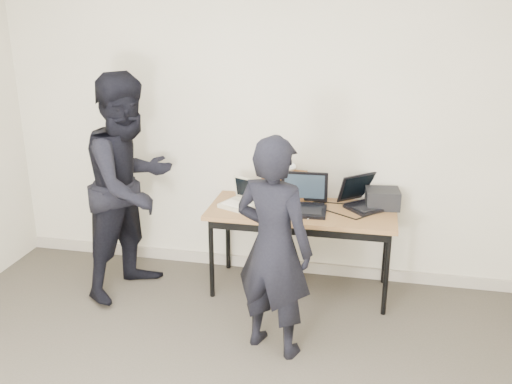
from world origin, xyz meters
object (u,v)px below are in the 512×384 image
(laptop_center, at_px, (303,202))
(person_typist, at_px, (274,247))
(person_observer, at_px, (131,186))
(desk, at_px, (301,217))
(equipment_box, at_px, (382,198))
(laptop_beige, at_px, (241,201))
(leather_satchel, at_px, (284,185))
(laptop_right, at_px, (365,200))

(laptop_center, relative_size, person_typist, 0.26)
(person_typist, bearing_deg, person_observer, -6.46)
(desk, height_order, laptop_center, laptop_center)
(equipment_box, xyz_separation_m, person_observer, (-1.98, -0.43, 0.11))
(desk, xyz_separation_m, laptop_beige, (-0.50, -0.02, 0.10))
(laptop_beige, relative_size, leather_satchel, 0.95)
(laptop_center, relative_size, person_observer, 0.22)
(laptop_beige, relative_size, person_observer, 0.19)
(laptop_beige, height_order, person_observer, person_observer)
(leather_satchel, bearing_deg, laptop_right, -0.36)
(laptop_center, xyz_separation_m, person_typist, (-0.08, -0.87, -0.02))
(desk, distance_m, person_observer, 1.39)
(equipment_box, height_order, person_typist, person_typist)
(equipment_box, bearing_deg, desk, -163.06)
(laptop_right, height_order, equipment_box, laptop_right)
(equipment_box, bearing_deg, laptop_center, -163.56)
(person_observer, bearing_deg, person_typist, -94.79)
(laptop_center, distance_m, leather_satchel, 0.30)
(person_observer, bearing_deg, leather_satchel, -46.90)
(laptop_center, height_order, leather_satchel, laptop_center)
(laptop_beige, bearing_deg, person_typist, -39.59)
(laptop_center, relative_size, equipment_box, 1.50)
(laptop_center, bearing_deg, laptop_right, 17.48)
(person_observer, bearing_deg, laptop_right, -55.63)
(laptop_center, bearing_deg, leather_satchel, 127.90)
(laptop_center, relative_size, leather_satchel, 1.07)
(laptop_right, bearing_deg, desk, 159.21)
(person_typist, xyz_separation_m, person_observer, (-1.28, 0.62, 0.14))
(leather_satchel, relative_size, person_typist, 0.24)
(person_typist, bearing_deg, laptop_beige, -43.81)
(laptop_right, bearing_deg, equipment_box, -39.92)
(laptop_center, xyz_separation_m, equipment_box, (0.62, 0.18, 0.01))
(laptop_right, height_order, person_typist, person_typist)
(laptop_beige, height_order, laptop_center, laptop_center)
(laptop_right, relative_size, leather_satchel, 1.30)
(laptop_center, bearing_deg, equipment_box, 13.55)
(laptop_beige, distance_m, laptop_center, 0.51)
(equipment_box, height_order, person_observer, person_observer)
(laptop_center, height_order, equipment_box, laptop_center)
(person_typist, bearing_deg, equipment_box, -104.00)
(desk, relative_size, laptop_right, 3.15)
(equipment_box, xyz_separation_m, person_typist, (-0.70, -1.06, -0.03))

